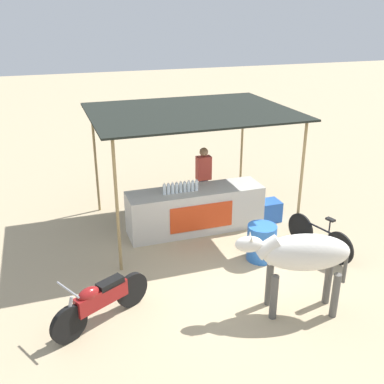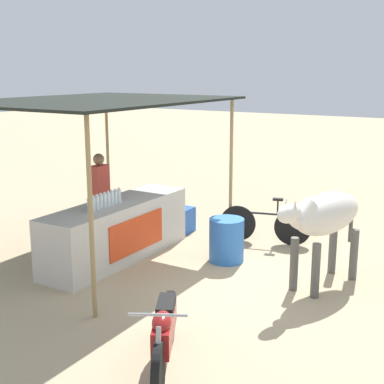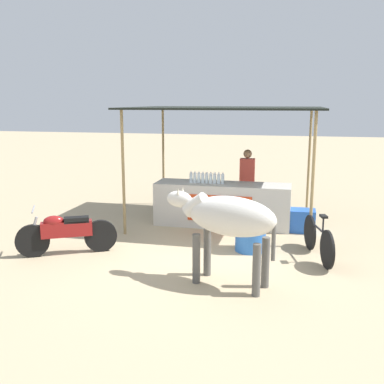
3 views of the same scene
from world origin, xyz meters
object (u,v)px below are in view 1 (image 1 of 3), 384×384
at_px(vendor_behind_counter, 203,180).
at_px(motorcycle_parked, 101,300).
at_px(cow, 301,255).
at_px(water_barrel, 261,242).
at_px(bicycle_leaning, 319,237).
at_px(stall_counter, 195,210).
at_px(cooler_box, 267,211).

xyz_separation_m(vendor_behind_counter, motorcycle_parked, (-2.92, -3.34, -0.42)).
relative_size(vendor_behind_counter, cow, 0.89).
distance_m(vendor_behind_counter, water_barrel, 2.45).
bearing_deg(water_barrel, motorcycle_parked, -163.50).
xyz_separation_m(cow, motorcycle_parked, (-3.06, 0.69, -0.61)).
xyz_separation_m(water_barrel, motorcycle_parked, (-3.26, -0.97, 0.07)).
height_order(cow, bicycle_leaning, cow).
bearing_deg(motorcycle_parked, vendor_behind_counter, 48.85).
bearing_deg(stall_counter, motorcycle_parked, -133.50).
xyz_separation_m(stall_counter, motorcycle_parked, (-2.46, -2.59, -0.05)).
distance_m(vendor_behind_counter, bicycle_leaning, 3.02).
height_order(vendor_behind_counter, cow, vendor_behind_counter).
height_order(cooler_box, motorcycle_parked, motorcycle_parked).
height_order(vendor_behind_counter, motorcycle_parked, vendor_behind_counter).
bearing_deg(cooler_box, stall_counter, 176.78).
relative_size(stall_counter, vendor_behind_counter, 1.82).
distance_m(vendor_behind_counter, motorcycle_parked, 4.46).
distance_m(vendor_behind_counter, cow, 4.04).
bearing_deg(bicycle_leaning, cow, -133.30).
distance_m(cow, bicycle_leaning, 2.17).
relative_size(cow, bicycle_leaning, 1.14).
relative_size(cooler_box, cow, 0.33).
distance_m(cooler_box, water_barrel, 1.79).
bearing_deg(bicycle_leaning, water_barrel, 172.30).
bearing_deg(cow, motorcycle_parked, 167.25).
bearing_deg(cow, vendor_behind_counter, 91.98).
bearing_deg(stall_counter, vendor_behind_counter, 58.39).
bearing_deg(vendor_behind_counter, cooler_box, -33.94).
xyz_separation_m(vendor_behind_counter, cow, (0.14, -4.04, 0.18)).
distance_m(stall_counter, water_barrel, 1.82).
xyz_separation_m(stall_counter, vendor_behind_counter, (0.46, 0.75, 0.37)).
bearing_deg(motorcycle_parked, bicycle_leaning, 10.17).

